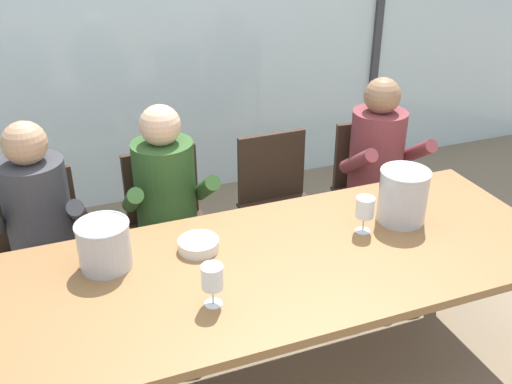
% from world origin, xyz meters
% --- Properties ---
extents(ground, '(14.00, 14.00, 0.00)m').
position_xyz_m(ground, '(0.00, 1.00, 0.00)').
color(ground, '#847056').
extents(window_glass_panel, '(7.65, 0.03, 2.60)m').
position_xyz_m(window_glass_panel, '(0.00, 2.17, 1.30)').
color(window_glass_panel, silver).
rests_on(window_glass_panel, ground).
extents(window_mullion_right, '(0.06, 0.06, 2.60)m').
position_xyz_m(window_mullion_right, '(1.72, 2.15, 1.30)').
color(window_mullion_right, '#38383D').
rests_on(window_mullion_right, ground).
extents(dining_table, '(2.45, 0.96, 0.74)m').
position_xyz_m(dining_table, '(0.00, 0.00, 0.67)').
color(dining_table, olive).
rests_on(dining_table, ground).
extents(chair_near_curtain, '(0.48, 0.48, 0.87)m').
position_xyz_m(chair_near_curtain, '(-0.98, 0.87, 0.51)').
color(chair_near_curtain, '#332319').
rests_on(chair_near_curtain, ground).
extents(chair_left_of_center, '(0.47, 0.47, 0.87)m').
position_xyz_m(chair_left_of_center, '(-0.30, 0.92, 0.51)').
color(chair_left_of_center, '#332319').
rests_on(chair_left_of_center, ground).
extents(chair_center, '(0.45, 0.45, 0.87)m').
position_xyz_m(chair_center, '(0.36, 0.91, 0.51)').
color(chair_center, '#332319').
rests_on(chair_center, ground).
extents(chair_right_of_center, '(0.49, 0.49, 0.87)m').
position_xyz_m(chair_right_of_center, '(0.97, 0.88, 0.51)').
color(chair_right_of_center, '#332319').
rests_on(chair_right_of_center, ground).
extents(person_charcoal_jacket, '(0.49, 0.63, 1.19)m').
position_xyz_m(person_charcoal_jacket, '(-0.97, 0.76, 0.68)').
color(person_charcoal_jacket, '#38383D').
rests_on(person_charcoal_jacket, ground).
extents(person_olive_shirt, '(0.46, 0.61, 1.19)m').
position_xyz_m(person_olive_shirt, '(-0.33, 0.76, 0.68)').
color(person_olive_shirt, '#2D5123').
rests_on(person_olive_shirt, ground).
extents(person_maroon_top, '(0.47, 0.62, 1.19)m').
position_xyz_m(person_maroon_top, '(0.95, 0.76, 0.68)').
color(person_maroon_top, brown).
rests_on(person_maroon_top, ground).
extents(ice_bucket_primary, '(0.23, 0.23, 0.26)m').
position_xyz_m(ice_bucket_primary, '(0.64, 0.11, 0.87)').
color(ice_bucket_primary, '#B7B7BC').
rests_on(ice_bucket_primary, dining_table).
extents(ice_bucket_secondary, '(0.22, 0.22, 0.21)m').
position_xyz_m(ice_bucket_secondary, '(-0.72, 0.22, 0.84)').
color(ice_bucket_secondary, '#B7B7BC').
rests_on(ice_bucket_secondary, dining_table).
extents(tasting_bowl, '(0.18, 0.18, 0.05)m').
position_xyz_m(tasting_bowl, '(-0.33, 0.20, 0.76)').
color(tasting_bowl, silver).
rests_on(tasting_bowl, dining_table).
extents(wine_glass_by_left_taster, '(0.08, 0.08, 0.17)m').
position_xyz_m(wine_glass_by_left_taster, '(0.42, 0.08, 0.86)').
color(wine_glass_by_left_taster, silver).
rests_on(wine_glass_by_left_taster, dining_table).
extents(wine_glass_near_bucket, '(0.08, 0.08, 0.17)m').
position_xyz_m(wine_glass_near_bucket, '(-0.38, -0.18, 0.86)').
color(wine_glass_near_bucket, silver).
rests_on(wine_glass_near_bucket, dining_table).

